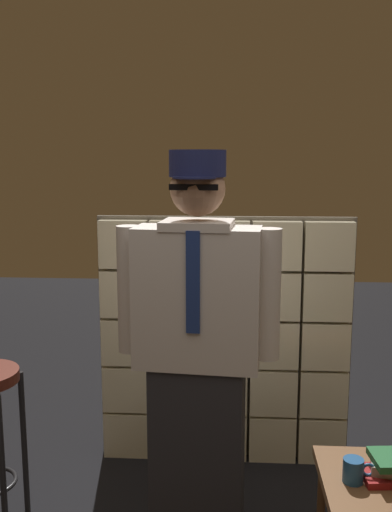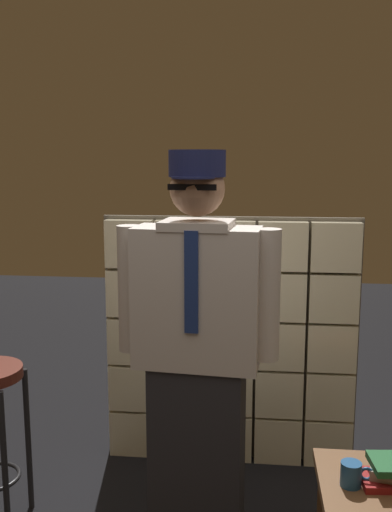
% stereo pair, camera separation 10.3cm
% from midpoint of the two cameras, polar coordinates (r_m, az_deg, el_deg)
% --- Properties ---
extents(glass_block_wall, '(1.43, 0.10, 1.43)m').
position_cam_midpoint_polar(glass_block_wall, '(3.28, 1.90, -8.64)').
color(glass_block_wall, beige).
rests_on(glass_block_wall, ground).
extents(standing_person, '(0.70, 0.32, 1.76)m').
position_cam_midpoint_polar(standing_person, '(2.50, -1.06, -9.21)').
color(standing_person, '#28282D').
rests_on(standing_person, ground).
extents(side_table, '(0.52, 0.52, 0.49)m').
position_cam_midpoint_polar(side_table, '(2.53, 17.36, -21.74)').
color(side_table, brown).
rests_on(side_table, ground).
extents(coffee_mug, '(0.13, 0.08, 0.09)m').
position_cam_midpoint_polar(coffee_mug, '(2.43, 14.18, -19.96)').
color(coffee_mug, navy).
rests_on(coffee_mug, side_table).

